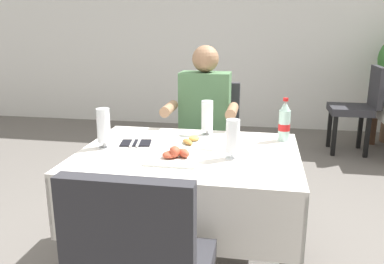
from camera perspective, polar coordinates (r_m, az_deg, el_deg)
ground_plane at (r=2.56m, az=-1.35°, el=-17.86°), size 11.00×11.00×0.00m
back_wall at (r=5.60m, az=5.97°, el=15.50°), size 11.00×0.12×2.88m
main_dining_table at (r=2.20m, az=-0.47°, el=-6.82°), size 1.18×0.91×0.73m
chair_far_diner_seat at (r=3.00m, az=2.54°, el=-1.12°), size 0.44×0.50×0.97m
seated_diner_far at (r=2.86m, az=1.71°, el=1.32°), size 0.50×0.46×1.26m
plate_near_camera at (r=2.01m, az=-2.53°, el=-3.47°), size 0.26×0.26×0.07m
plate_far_diner at (r=2.28m, az=0.26°, el=-1.44°), size 0.25×0.25×0.04m
beer_glass_left at (r=2.01m, az=5.87°, el=-0.99°), size 0.07×0.07×0.21m
beer_glass_middle at (r=2.43m, az=2.20°, el=2.09°), size 0.07×0.07×0.22m
beer_glass_right at (r=2.22m, az=-12.61°, el=0.52°), size 0.07×0.07×0.22m
cola_bottle_primary at (r=2.38m, az=13.16°, el=1.38°), size 0.07×0.07×0.25m
napkin_cutlery_set at (r=2.30m, az=-8.10°, el=-1.55°), size 0.19×0.20×0.01m
background_chair_left at (r=4.74m, az=22.96°, el=3.72°), size 0.50×0.44×0.97m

